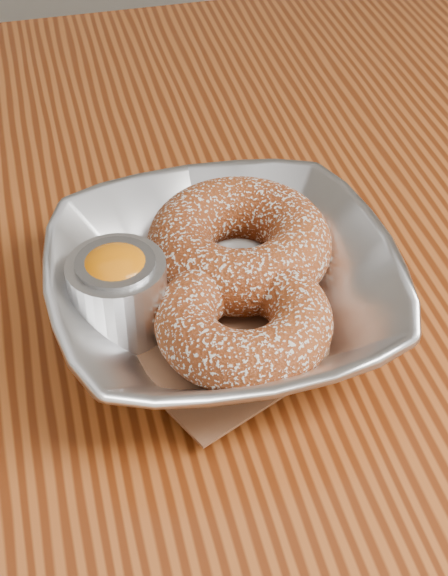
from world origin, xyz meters
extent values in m
cube|color=brown|center=(0.00, 0.00, 0.73)|extent=(1.20, 0.80, 0.04)
imported|color=silver|center=(-0.01, -0.06, 0.78)|extent=(0.21, 0.21, 0.05)
cube|color=brown|center=(-0.01, -0.06, 0.76)|extent=(0.19, 0.19, 0.00)
torus|color=brown|center=(0.01, -0.02, 0.78)|extent=(0.13, 0.13, 0.04)
torus|color=brown|center=(-0.01, -0.09, 0.78)|extent=(0.14, 0.14, 0.04)
cylinder|color=silver|center=(-0.08, -0.06, 0.78)|extent=(0.06, 0.06, 0.05)
cylinder|color=gray|center=(-0.08, -0.06, 0.79)|extent=(0.05, 0.05, 0.05)
ellipsoid|color=orange|center=(-0.08, -0.06, 0.80)|extent=(0.04, 0.04, 0.03)
camera|label=1|loc=(-0.11, -0.44, 1.13)|focal=55.00mm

